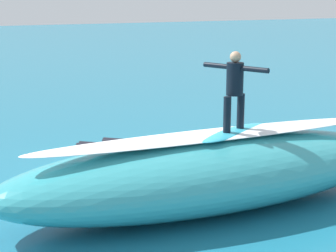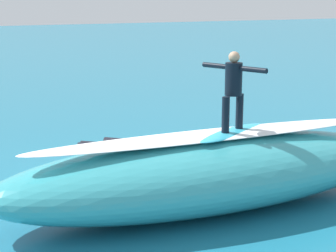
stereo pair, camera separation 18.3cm
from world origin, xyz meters
TOP-DOWN VIEW (x-y plane):
  - ground_plane at (0.00, 0.00)m, footprint 120.00×120.00m
  - wave_crest at (-0.61, 1.94)m, footprint 8.16×2.51m
  - wave_foam_lip at (-0.61, 1.94)m, footprint 6.93×0.90m
  - surfboard_riding at (-1.09, 1.95)m, footprint 1.98×1.29m
  - surfer_riding at (-1.09, 1.95)m, footprint 0.67×1.29m
  - surfboard_paddling at (-0.28, -2.18)m, footprint 2.23×1.96m
  - surfer_paddling at (-0.18, -2.26)m, footprint 1.45×1.25m
  - foam_patch_near at (-2.60, -0.45)m, footprint 0.98×0.94m
  - foam_patch_mid at (-3.43, -1.03)m, footprint 0.87×0.70m
  - foam_patch_far at (-3.35, 0.64)m, footprint 1.07×0.78m

SIDE VIEW (x-z plane):
  - ground_plane at x=0.00m, z-range 0.00..0.00m
  - foam_patch_far at x=-3.35m, z-range 0.00..0.08m
  - surfboard_paddling at x=-0.28m, z-range 0.00..0.09m
  - foam_patch_mid at x=-3.43m, z-range 0.00..0.11m
  - foam_patch_near at x=-2.60m, z-range 0.00..0.17m
  - surfer_paddling at x=-0.18m, z-range 0.06..0.37m
  - wave_crest at x=-0.61m, z-range 0.00..1.35m
  - wave_foam_lip at x=-0.61m, z-range 1.35..1.43m
  - surfboard_riding at x=-1.09m, z-range 1.35..1.44m
  - surfer_riding at x=-1.09m, z-range 1.56..3.01m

